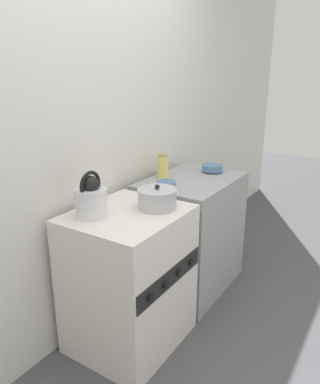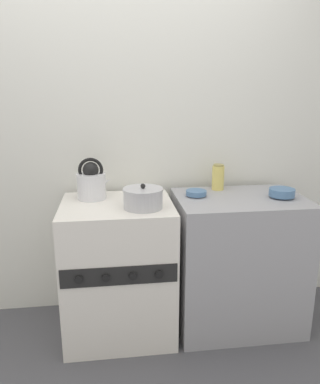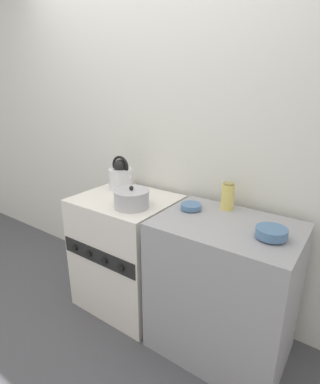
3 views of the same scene
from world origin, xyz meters
TOP-DOWN VIEW (x-y plane):
  - ground_plane at (0.00, 0.00)m, footprint 12.00×12.00m
  - wall_back at (0.00, 0.65)m, footprint 7.00×0.06m
  - stove at (-0.00, 0.29)m, footprint 0.67×0.60m
  - counter at (0.77, 0.28)m, footprint 0.80×0.57m
  - kettle at (-0.15, 0.42)m, footprint 0.22×0.18m
  - cooking_pot at (0.15, 0.19)m, footprint 0.23×0.23m
  - enamel_bowl at (1.02, 0.24)m, footprint 0.16×0.16m
  - small_ceramic_bowl at (0.50, 0.34)m, footprint 0.13×0.13m
  - storage_jar at (0.68, 0.48)m, footprint 0.08×0.08m

SIDE VIEW (x-z plane):
  - ground_plane at x=0.00m, z-range 0.00..0.00m
  - stove at x=0.00m, z-range 0.00..0.86m
  - counter at x=0.77m, z-range 0.00..0.87m
  - small_ceramic_bowl at x=0.50m, z-range 0.88..0.91m
  - enamel_bowl at x=1.02m, z-range 0.88..0.93m
  - cooking_pot at x=0.15m, z-range 0.85..0.99m
  - storage_jar at x=0.68m, z-range 0.87..1.04m
  - kettle at x=-0.15m, z-range 0.83..1.09m
  - wall_back at x=0.00m, z-range 0.00..2.50m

